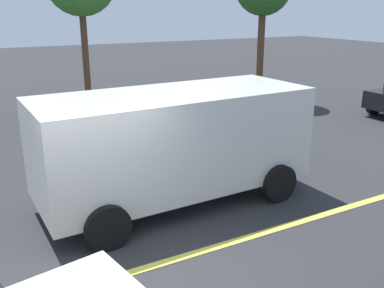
# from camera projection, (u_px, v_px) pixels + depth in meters

# --- Properties ---
(ground_plane) EXTENTS (80.00, 80.00, 0.00)m
(ground_plane) POSITION_uv_depth(u_px,v_px,m) (125.00, 275.00, 6.19)
(ground_plane) COLOR #2D2D30
(lane_marking_centre) EXTENTS (28.00, 0.16, 0.01)m
(lane_marking_centre) POSITION_uv_depth(u_px,v_px,m) (286.00, 226.00, 7.55)
(lane_marking_centre) COLOR #E0D14C
(white_van) EXTENTS (5.26, 2.39, 2.20)m
(white_van) POSITION_uv_depth(u_px,v_px,m) (174.00, 141.00, 8.16)
(white_van) COLOR silver
(white_van) RESTS_ON ground_plane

